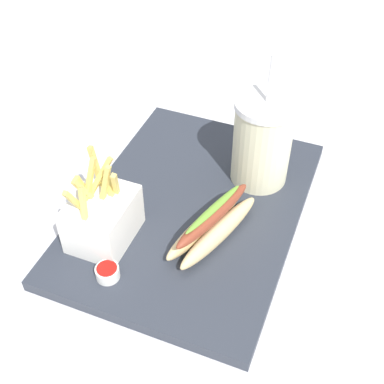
{
  "coord_description": "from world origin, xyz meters",
  "views": [
    {
      "loc": [
        -0.54,
        -0.22,
        0.61
      ],
      "look_at": [
        0.0,
        0.0,
        0.05
      ],
      "focal_mm": 48.29,
      "sensor_mm": 36.0,
      "label": 1
    }
  ],
  "objects_px": {
    "hot_dog_1": "(213,224)",
    "ketchup_cup_1": "(107,272)",
    "soda_cup": "(262,141)",
    "fries_basket": "(102,218)"
  },
  "relations": [
    {
      "from": "hot_dog_1",
      "to": "ketchup_cup_1",
      "type": "bearing_deg",
      "value": 139.29
    },
    {
      "from": "soda_cup",
      "to": "hot_dog_1",
      "type": "bearing_deg",
      "value": 169.92
    },
    {
      "from": "soda_cup",
      "to": "ketchup_cup_1",
      "type": "relative_size",
      "value": 6.58
    },
    {
      "from": "ketchup_cup_1",
      "to": "fries_basket",
      "type": "bearing_deg",
      "value": 31.37
    },
    {
      "from": "soda_cup",
      "to": "fries_basket",
      "type": "relative_size",
      "value": 1.59
    },
    {
      "from": "fries_basket",
      "to": "hot_dog_1",
      "type": "xyz_separation_m",
      "value": [
        0.06,
        -0.15,
        -0.02
      ]
    },
    {
      "from": "fries_basket",
      "to": "soda_cup",
      "type": "bearing_deg",
      "value": -39.55
    },
    {
      "from": "soda_cup",
      "to": "ketchup_cup_1",
      "type": "xyz_separation_m",
      "value": [
        -0.28,
        0.14,
        -0.07
      ]
    },
    {
      "from": "hot_dog_1",
      "to": "ketchup_cup_1",
      "type": "height_order",
      "value": "hot_dog_1"
    },
    {
      "from": "fries_basket",
      "to": "ketchup_cup_1",
      "type": "distance_m",
      "value": 0.08
    }
  ]
}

